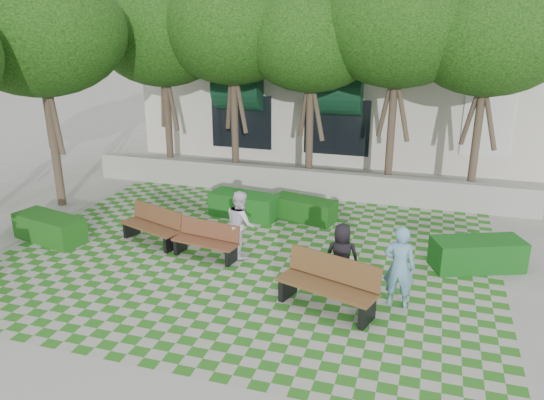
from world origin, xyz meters
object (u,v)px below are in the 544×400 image
(hedge_midleft, at_px, (244,205))
(bench_east, at_px, (328,285))
(bench_mid, at_px, (206,241))
(bench_west, at_px, (153,226))
(hedge_west, at_px, (50,228))
(person_white, at_px, (241,224))
(person_blue, at_px, (399,267))
(person_dark, at_px, (342,257))
(hedge_east, at_px, (477,254))
(hedge_midright, at_px, (304,209))

(hedge_midleft, bearing_deg, bench_east, -52.66)
(bench_mid, distance_m, bench_west, 1.79)
(bench_east, relative_size, hedge_west, 1.08)
(bench_west, xyz_separation_m, hedge_west, (-2.69, -0.71, -0.11))
(bench_mid, height_order, person_white, person_white)
(bench_east, distance_m, person_blue, 1.49)
(bench_east, distance_m, hedge_west, 7.91)
(bench_east, height_order, person_dark, person_dark)
(hedge_west, distance_m, person_white, 5.26)
(person_dark, height_order, person_white, person_white)
(hedge_east, bearing_deg, person_white, -170.74)
(hedge_west, height_order, person_blue, person_blue)
(hedge_midleft, height_order, person_white, person_white)
(bench_east, xyz_separation_m, person_white, (-2.60, 1.93, 0.32))
(bench_mid, height_order, hedge_midleft, bench_mid)
(bench_mid, distance_m, hedge_east, 6.52)
(bench_mid, height_order, hedge_west, bench_mid)
(bench_east, xyz_separation_m, person_dark, (0.10, 0.92, 0.23))
(hedge_east, relative_size, person_blue, 1.19)
(hedge_midright, distance_m, person_blue, 5.26)
(hedge_east, bearing_deg, hedge_midright, 157.55)
(bench_west, bearing_deg, bench_mid, 6.16)
(hedge_midright, distance_m, hedge_west, 7.05)
(person_white, bearing_deg, hedge_midleft, -18.90)
(person_blue, bearing_deg, bench_mid, -9.52)
(bench_west, relative_size, person_dark, 1.26)
(hedge_west, bearing_deg, bench_west, 14.82)
(hedge_midleft, relative_size, person_blue, 1.17)
(hedge_east, height_order, person_blue, person_blue)
(bench_east, distance_m, person_white, 3.26)
(hedge_east, xyz_separation_m, person_dark, (-2.91, -1.93, 0.39))
(hedge_midright, bearing_deg, bench_east, -70.63)
(hedge_west, bearing_deg, person_blue, -4.74)
(bench_east, relative_size, bench_west, 1.15)
(bench_mid, height_order, person_dark, person_dark)
(hedge_east, height_order, hedge_midright, hedge_east)
(person_blue, bearing_deg, bench_west, -9.96)
(bench_west, distance_m, hedge_midleft, 3.02)
(hedge_east, xyz_separation_m, hedge_west, (-10.82, -1.56, -0.02))
(hedge_midleft, bearing_deg, hedge_west, -143.34)
(bench_east, xyz_separation_m, hedge_midleft, (-3.45, 4.52, -0.16))
(bench_west, distance_m, hedge_west, 2.79)
(bench_east, distance_m, hedge_east, 4.15)
(hedge_west, height_order, person_dark, person_dark)
(bench_west, distance_m, person_white, 2.54)
(person_dark, bearing_deg, bench_west, -21.07)
(bench_east, height_order, hedge_west, bench_east)
(hedge_east, height_order, person_dark, person_dark)
(bench_east, relative_size, person_white, 1.30)
(hedge_east, bearing_deg, person_dark, -146.41)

